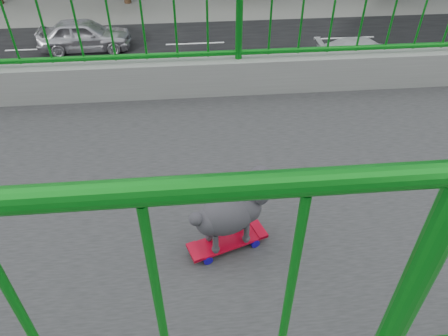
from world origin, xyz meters
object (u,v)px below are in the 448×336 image
(car_1, at_px, (189,145))
(car_3, at_px, (364,54))
(skateboard, at_px, (228,242))
(poodle, at_px, (232,210))
(car_4, at_px, (84,35))

(car_1, bearing_deg, car_3, 128.09)
(skateboard, xyz_separation_m, poodle, (-0.01, 0.02, 0.23))
(skateboard, xyz_separation_m, car_3, (-15.95, 7.88, -6.39))
(car_3, bearing_deg, car_4, 76.22)
(skateboard, bearing_deg, car_1, 162.69)
(car_1, distance_m, car_3, 10.38)
(skateboard, height_order, poodle, poodle)
(car_1, distance_m, car_4, 10.77)
(poodle, distance_m, car_3, 18.97)
(car_4, bearing_deg, car_3, -103.78)
(skateboard, distance_m, car_3, 18.90)
(skateboard, height_order, car_1, skateboard)
(skateboard, bearing_deg, car_4, 176.07)
(car_3, distance_m, car_4, 13.43)
(car_3, bearing_deg, car_1, 128.09)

